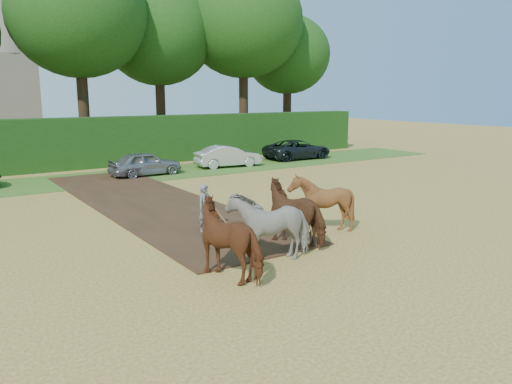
{
  "coord_description": "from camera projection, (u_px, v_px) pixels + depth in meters",
  "views": [
    {
      "loc": [
        -6.05,
        -11.92,
        4.37
      ],
      "look_at": [
        2.38,
        0.58,
        1.4
      ],
      "focal_mm": 35.0,
      "sensor_mm": 36.0,
      "label": 1
    }
  ],
  "objects": [
    {
      "name": "grass_verge",
      "position": [
        69.0,
        181.0,
        25.25
      ],
      "size": [
        50.0,
        5.0,
        0.03
      ],
      "primitive_type": "cube",
      "color": "#38601E",
      "rests_on": "ground"
    },
    {
      "name": "plough_team",
      "position": [
        282.0,
        218.0,
        14.07
      ],
      "size": [
        6.3,
        5.3,
        1.89
      ],
      "color": "brown",
      "rests_on": "ground"
    },
    {
      "name": "church",
      "position": [
        7.0,
        12.0,
        58.14
      ],
      "size": [
        5.2,
        5.2,
        27.0
      ],
      "color": "slate",
      "rests_on": "ground"
    },
    {
      "name": "hedgerow",
      "position": [
        47.0,
        145.0,
        28.62
      ],
      "size": [
        46.0,
        1.6,
        3.0
      ],
      "primitive_type": "cube",
      "color": "#14380F",
      "rests_on": "ground"
    },
    {
      "name": "earth_strip",
      "position": [
        150.0,
        202.0,
        20.37
      ],
      "size": [
        4.5,
        17.0,
        0.05
      ],
      "primitive_type": "cube",
      "color": "#472D1C",
      "rests_on": "ground"
    },
    {
      "name": "parked_cars",
      "position": [
        75.0,
        167.0,
        25.54
      ],
      "size": [
        35.48,
        2.96,
        1.38
      ],
      "color": "silver",
      "rests_on": "ground"
    },
    {
      "name": "ground",
      "position": [
        197.0,
        254.0,
        13.86
      ],
      "size": [
        120.0,
        120.0,
        0.0
      ],
      "primitive_type": "plane",
      "color": "gold",
      "rests_on": "ground"
    }
  ]
}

